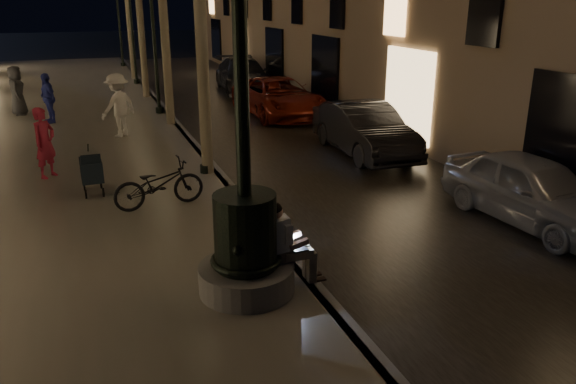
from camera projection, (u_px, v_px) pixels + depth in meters
name	position (u px, v px, depth m)	size (l,w,h in m)	color
ground	(173.00, 123.00, 20.19)	(120.00, 120.00, 0.00)	black
cobble_lane	(252.00, 117.00, 21.17)	(6.00, 45.00, 0.02)	black
promenade	(53.00, 129.00, 18.85)	(8.00, 45.00, 0.20)	#615E56
curb_strip	(172.00, 120.00, 20.16)	(0.25, 45.00, 0.20)	#59595B
fountain_lamppost	(245.00, 227.00, 7.95)	(1.40, 1.40, 5.21)	#59595B
seated_man_laptop	(286.00, 241.00, 8.25)	(0.95, 0.32, 1.32)	tan
lamp_curb_a	(200.00, 46.00, 12.83)	(0.36, 0.36, 4.81)	black
lamp_curb_b	(153.00, 28.00, 19.91)	(0.36, 0.36, 4.81)	black
lamp_curb_c	(131.00, 20.00, 27.00)	(0.36, 0.36, 4.81)	black
lamp_curb_d	(118.00, 15.00, 34.09)	(0.36, 0.36, 4.81)	black
stroller	(91.00, 170.00, 12.16)	(0.47, 1.06, 1.08)	black
car_front	(533.00, 190.00, 11.09)	(1.61, 4.01, 1.37)	#97999E
car_second	(364.00, 129.00, 15.94)	(1.54, 4.42, 1.46)	black
car_third	(278.00, 97.00, 21.14)	(2.36, 5.13, 1.42)	maroon
car_rear	(243.00, 75.00, 26.70)	(2.13, 5.25, 1.52)	#2A2B2F
car_fifth	(240.00, 69.00, 30.21)	(1.34, 3.84, 1.26)	#9FA09A
pedestrian_red	(45.00, 143.00, 13.22)	(0.61, 0.40, 1.68)	#B0233D
pedestrian_white	(118.00, 105.00, 17.12)	(1.24, 0.71, 1.92)	white
pedestrian_blue	(48.00, 98.00, 19.04)	(0.99, 0.41, 1.68)	navy
pedestrian_dark	(17.00, 91.00, 20.30)	(0.86, 0.56, 1.76)	#2D2E32
bicycle	(159.00, 184.00, 11.43)	(0.65, 1.85, 0.97)	black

